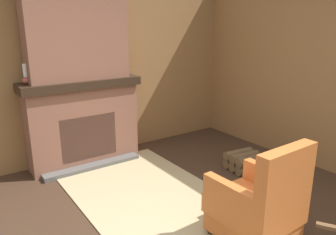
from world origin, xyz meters
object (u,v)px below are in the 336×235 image
Objects in this scene: oil_lamp_vase at (26,77)px; storage_case at (85,74)px; armchair at (258,207)px; firewood_stack at (244,161)px.

storage_case is (0.00, 0.75, -0.03)m from oil_lamp_vase.
armchair reaches higher than firewood_stack.
oil_lamp_vase reaches higher than firewood_stack.
armchair is 3.91× the size of oil_lamp_vase.
oil_lamp_vase is (-1.51, -2.34, 1.16)m from firewood_stack.
firewood_stack is (-1.14, 1.09, -0.24)m from armchair.
storage_case is (-1.51, -1.59, 1.13)m from firewood_stack.
armchair is at bearing 25.27° from oil_lamp_vase.
firewood_stack is at bearing -45.00° from armchair.
oil_lamp_vase is at bearing -90.01° from storage_case.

